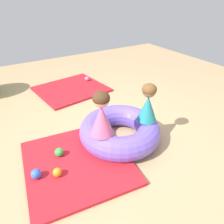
% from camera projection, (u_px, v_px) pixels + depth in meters
% --- Properties ---
extents(ground_plane, '(8.00, 8.00, 0.00)m').
position_uv_depth(ground_plane, '(112.00, 135.00, 2.94)').
color(ground_plane, tan).
extents(gym_mat_front, '(1.31, 1.37, 0.04)m').
position_uv_depth(gym_mat_front, '(77.00, 162.00, 2.47)').
color(gym_mat_front, red).
rests_on(gym_mat_front, ground).
extents(gym_mat_far_left, '(1.38, 1.28, 0.04)m').
position_uv_depth(gym_mat_far_left, '(71.00, 89.00, 4.21)').
color(gym_mat_far_left, red).
rests_on(gym_mat_far_left, ground).
extents(inflatable_cushion, '(1.07, 1.07, 0.31)m').
position_uv_depth(inflatable_cushion, '(120.00, 130.00, 2.78)').
color(inflatable_cushion, '#7056D1').
rests_on(inflatable_cushion, ground).
extents(child_in_pink, '(0.34, 0.34, 0.54)m').
position_uv_depth(child_in_pink, '(102.00, 114.00, 2.35)').
color(child_in_pink, '#E5608E').
rests_on(child_in_pink, inflatable_cushion).
extents(child_in_teal, '(0.36, 0.36, 0.50)m').
position_uv_depth(child_in_teal, '(148.00, 103.00, 2.60)').
color(child_in_teal, teal).
rests_on(child_in_teal, inflatable_cushion).
extents(play_ball_green, '(0.10, 0.10, 0.10)m').
position_uv_depth(play_ball_green, '(59.00, 152.00, 2.51)').
color(play_ball_green, green).
rests_on(play_ball_green, gym_mat_front).
extents(play_ball_orange, '(0.10, 0.10, 0.10)m').
position_uv_depth(play_ball_orange, '(57.00, 172.00, 2.24)').
color(play_ball_orange, orange).
rests_on(play_ball_orange, gym_mat_front).
extents(play_ball_red, '(0.09, 0.09, 0.09)m').
position_uv_depth(play_ball_red, '(116.00, 154.00, 2.48)').
color(play_ball_red, red).
rests_on(play_ball_red, gym_mat_front).
extents(play_ball_pink, '(0.09, 0.09, 0.09)m').
position_uv_depth(play_ball_pink, '(87.00, 79.00, 4.50)').
color(play_ball_pink, pink).
rests_on(play_ball_pink, gym_mat_far_left).
extents(play_ball_blue, '(0.11, 0.11, 0.11)m').
position_uv_depth(play_ball_blue, '(36.00, 174.00, 2.22)').
color(play_ball_blue, blue).
rests_on(play_ball_blue, gym_mat_front).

